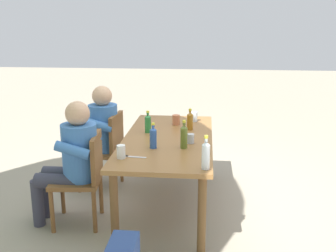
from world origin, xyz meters
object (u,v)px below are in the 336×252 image
Objects in this scene: chair_far_left at (85,174)px; bottle_amber at (190,121)px; chair_far_right at (107,147)px; bottle_clear at (206,155)px; bottle_green at (148,123)px; table_knife at (130,157)px; cup_white at (121,152)px; bottle_olive at (184,136)px; cup_steel at (191,139)px; person_in_plaid_shirt at (72,157)px; bottle_blue at (153,137)px; dining_table at (168,146)px; cup_terracotta at (176,120)px; cup_glass at (194,117)px; person_in_white_shirt at (97,132)px.

chair_far_left is 3.79× the size of bottle_amber.
bottle_clear reaches higher than chair_far_right.
bottle_clear is at bearing -148.80° from bottle_green.
cup_white is at bearing 116.34° from table_knife.
bottle_olive is (-0.73, -0.91, 0.37)m from chair_far_right.
chair_far_right is at bearing 59.13° from cup_steel.
person_in_plaid_shirt is at bearing 172.61° from chair_far_right.
chair_far_right is at bearing 41.86° from bottle_clear.
bottle_blue is at bearing -31.52° from table_knife.
dining_table is at bearing 29.11° from bottle_olive.
bottle_green is 0.43m from cup_terracotta.
cup_glass is at bearing 5.40° from bottle_clear.
bottle_green is 0.69m from cup_glass.
bottle_clear is at bearing -167.70° from cup_steel.
person_in_white_shirt is 1.07m from bottle_amber.
bottle_green is 0.78m from table_knife.
cup_steel is at bearing -124.74° from dining_table.
bottle_blue is (-0.51, -0.12, 0.00)m from bottle_green.
person_in_white_shirt is 0.69m from bottle_green.
person_in_white_shirt is 1.08m from bottle_blue.
person_in_white_shirt is 1.76m from bottle_clear.
chair_far_right reaches higher than cup_white.
person_in_plaid_shirt is 4.98× the size of bottle_blue.
person_in_plaid_shirt is 5.12× the size of bottle_green.
chair_far_left reaches higher than table_knife.
bottle_blue reaches higher than cup_white.
person_in_plaid_shirt is 10.61× the size of cup_terracotta.
cup_glass is at bearing -18.12° from bottle_blue.
dining_table is 16.94× the size of cup_terracotta.
table_knife is at bearing -155.22° from chair_far_right.
bottle_blue reaches higher than cup_steel.
bottle_green is 2.54× the size of cup_steel.
bottle_olive is at bearing -83.81° from chair_far_left.
chair_far_right reaches higher than dining_table.
chair_far_right is 3.78× the size of bottle_green.
bottle_blue reaches higher than cup_terracotta.
bottle_clear reaches higher than cup_white.
person_in_white_shirt is 1.19m from cup_white.
chair_far_left is at bearing 96.19° from bottle_olive.
chair_far_left is 3.31× the size of bottle_olive.
dining_table is at bearing 24.53° from bottle_clear.
cup_terracotta is (0.85, -0.14, -0.05)m from bottle_blue.
person_in_plaid_shirt is 4.49× the size of bottle_olive.
person_in_white_shirt reaches higher than bottle_green.
bottle_clear is at bearing -165.90° from cup_terracotta.
bottle_green is 2.01× the size of cup_white.
cup_white is at bearing 161.95° from cup_terracotta.
bottle_olive is at bearing -170.69° from cup_terracotta.
bottle_blue is at bearing 155.18° from bottle_amber.
chair_far_right is 1.16m from table_knife.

